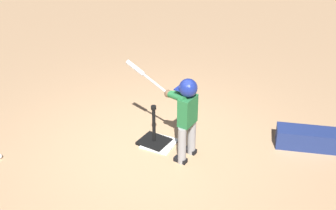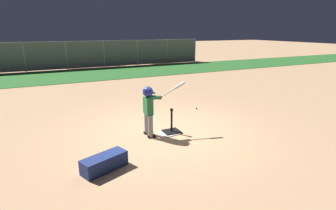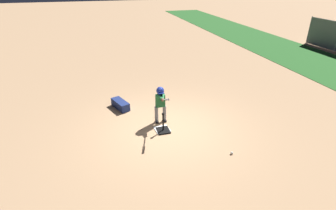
# 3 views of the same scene
# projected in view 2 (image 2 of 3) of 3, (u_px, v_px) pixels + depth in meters

# --- Properties ---
(ground_plane) EXTENTS (90.00, 90.00, 0.00)m
(ground_plane) POSITION_uv_depth(u_px,v_px,m) (166.00, 130.00, 6.66)
(ground_plane) COLOR tan
(grass_outfield_strip) EXTENTS (56.00, 4.38, 0.02)m
(grass_outfield_strip) POSITION_uv_depth(u_px,v_px,m) (95.00, 74.00, 14.95)
(grass_outfield_strip) COLOR #286026
(grass_outfield_strip) RESTS_ON ground_plane
(backstop_fence) EXTENTS (16.66, 0.08, 1.78)m
(backstop_fence) POSITION_uv_depth(u_px,v_px,m) (86.00, 54.00, 17.04)
(backstop_fence) COLOR #9E9EA3
(backstop_fence) RESTS_ON ground_plane
(home_plate) EXTENTS (0.49, 0.49, 0.02)m
(home_plate) POSITION_uv_depth(u_px,v_px,m) (169.00, 133.00, 6.48)
(home_plate) COLOR white
(home_plate) RESTS_ON ground_plane
(batting_tee) EXTENTS (0.41, 0.37, 0.62)m
(batting_tee) POSITION_uv_depth(u_px,v_px,m) (172.00, 129.00, 6.50)
(batting_tee) COLOR black
(batting_tee) RESTS_ON ground_plane
(batter_child) EXTENTS (1.10, 0.38, 1.26)m
(batter_child) POSITION_uv_depth(u_px,v_px,m) (150.00, 105.00, 6.14)
(batter_child) COLOR gray
(batter_child) RESTS_ON ground_plane
(baseball) EXTENTS (0.07, 0.07, 0.07)m
(baseball) POSITION_uv_depth(u_px,v_px,m) (196.00, 108.00, 8.45)
(baseball) COLOR white
(baseball) RESTS_ON ground_plane
(bleachers_left_center) EXTENTS (3.78, 2.71, 1.39)m
(bleachers_left_center) POSITION_uv_depth(u_px,v_px,m) (88.00, 56.00, 18.59)
(bleachers_left_center) COLOR #ADAFB7
(bleachers_left_center) RESTS_ON ground_plane
(bleachers_far_left) EXTENTS (4.13, 2.51, 1.36)m
(bleachers_far_left) POSITION_uv_depth(u_px,v_px,m) (162.00, 53.00, 21.16)
(bleachers_far_left) COLOR #ADAFB7
(bleachers_far_left) RESTS_ON ground_plane
(equipment_bag) EXTENTS (0.90, 0.60, 0.28)m
(equipment_bag) POSITION_uv_depth(u_px,v_px,m) (104.00, 163.00, 4.76)
(equipment_bag) COLOR navy
(equipment_bag) RESTS_ON ground_plane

